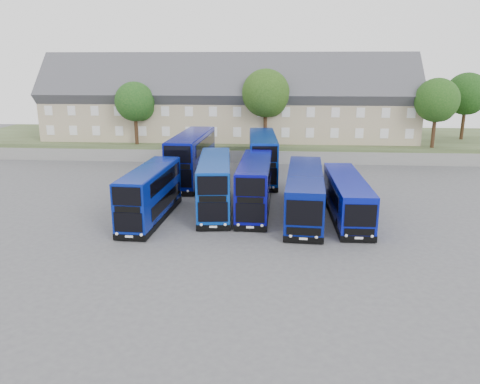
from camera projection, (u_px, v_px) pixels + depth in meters
name	position (u px, v px, depth m)	size (l,w,h in m)	color
ground	(230.00, 229.00, 33.97)	(120.00, 120.00, 0.00)	#4D4D52
retaining_wall	(248.00, 157.00, 56.88)	(70.00, 0.40, 1.50)	slate
earth_bank	(252.00, 142.00, 66.45)	(80.00, 20.00, 2.00)	#414D2B
terrace_row	(228.00, 104.00, 61.34)	(48.00, 10.40, 11.20)	tan
dd_front_left	(150.00, 195.00, 35.70)	(2.78, 10.08, 3.96)	#071C8E
dd_front_mid	(215.00, 185.00, 37.94)	(3.49, 10.87, 4.25)	#0838A4
dd_front_right	(255.00, 187.00, 37.70)	(2.62, 10.47, 4.14)	#07078B
dd_rear_left	(192.00, 158.00, 47.53)	(3.23, 12.23, 4.83)	#070E86
dd_rear_right	(263.00, 158.00, 48.45)	(3.29, 11.70, 4.60)	#082B9F
coach_east_a	(304.00, 194.00, 36.72)	(3.54, 13.01, 3.52)	navy
coach_east_b	(347.00, 198.00, 36.31)	(2.52, 11.57, 3.16)	#08139E
tree_west	(136.00, 103.00, 57.26)	(4.80, 4.80, 7.65)	#382314
tree_mid	(267.00, 95.00, 56.36)	(5.76, 5.76, 9.18)	#382314
tree_east	(438.00, 102.00, 54.66)	(5.12, 5.12, 8.16)	#382314
tree_far	(467.00, 96.00, 60.90)	(5.44, 5.44, 8.67)	#382314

